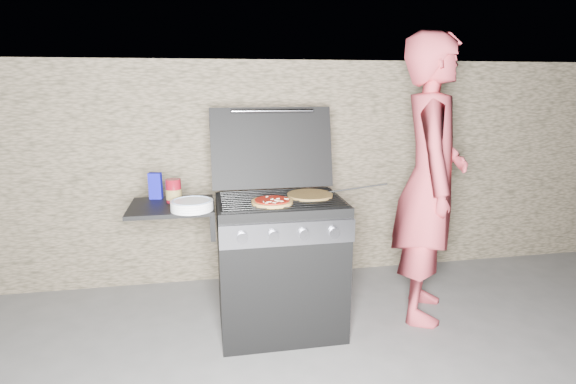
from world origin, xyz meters
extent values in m
plane|color=#61605E|center=(0.00, 0.00, 0.00)|extent=(50.00, 50.00, 0.00)
cube|color=gray|center=(0.00, 1.05, 0.90)|extent=(8.00, 0.35, 1.80)
cylinder|color=#AD8B41|center=(0.20, 0.02, 0.92)|extent=(0.37, 0.37, 0.02)
cylinder|color=maroon|center=(-0.66, 0.06, 0.98)|extent=(0.12, 0.12, 0.15)
cube|color=#0D0D93|center=(-0.78, 0.17, 0.99)|extent=(0.08, 0.06, 0.17)
cylinder|color=white|center=(-0.54, -0.14, 0.93)|extent=(0.32, 0.32, 0.06)
imported|color=#D2444F|center=(1.04, 0.05, 0.97)|extent=(0.72, 0.84, 1.95)
cylinder|color=black|center=(0.51, 0.00, 0.95)|extent=(0.37, 0.13, 0.08)
camera|label=1|loc=(-0.45, -2.72, 1.62)|focal=28.00mm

